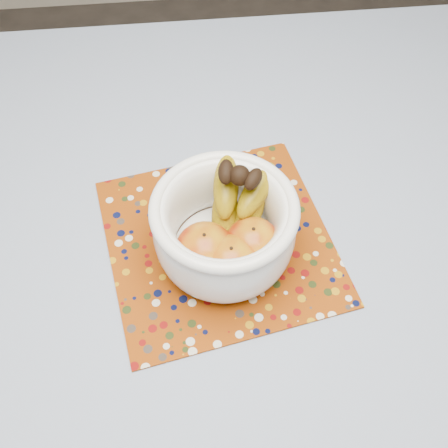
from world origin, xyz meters
name	(u,v)px	position (x,y,z in m)	size (l,w,h in m)	color
table	(214,284)	(0.00, 0.00, 0.67)	(1.20, 1.20, 0.75)	brown
tablecloth	(213,260)	(0.00, 0.00, 0.76)	(1.32, 1.32, 0.01)	slate
placemat	(219,241)	(0.01, 0.03, 0.76)	(0.36, 0.36, 0.00)	#7D3106
fruit_bowl	(230,225)	(0.03, 0.01, 0.84)	(0.24, 0.23, 0.17)	white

